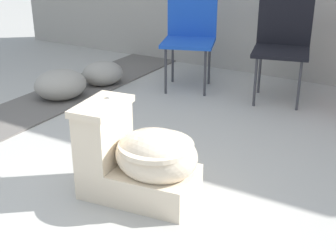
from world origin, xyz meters
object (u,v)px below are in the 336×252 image
object	(u,v)px
folding_chair_middle	(283,38)
boulder_near	(103,73)
folding_chair_left	(190,30)
boulder_far	(61,85)
toilet	(140,159)

from	to	relation	value
folding_chair_middle	boulder_near	bearing A→B (deg)	-85.93
folding_chair_left	boulder_near	bearing A→B (deg)	-79.57
folding_chair_left	boulder_far	size ratio (longest dim) A/B	1.91
folding_chair_left	folding_chair_middle	world-z (taller)	same
folding_chair_left	folding_chair_middle	bearing A→B (deg)	76.75
boulder_near	toilet	bearing A→B (deg)	-46.26
folding_chair_middle	toilet	bearing A→B (deg)	-18.04
toilet	boulder_near	distance (m)	1.98
toilet	boulder_near	bearing A→B (deg)	126.34
folding_chair_left	folding_chair_middle	size ratio (longest dim) A/B	1.00
folding_chair_middle	boulder_near	size ratio (longest dim) A/B	2.21
boulder_near	folding_chair_left	bearing A→B (deg)	30.32
boulder_near	folding_chair_middle	bearing A→B (deg)	18.36
boulder_near	boulder_far	xyz separation A→B (m)	(-0.07, -0.48, 0.02)
boulder_near	boulder_far	bearing A→B (deg)	-98.29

